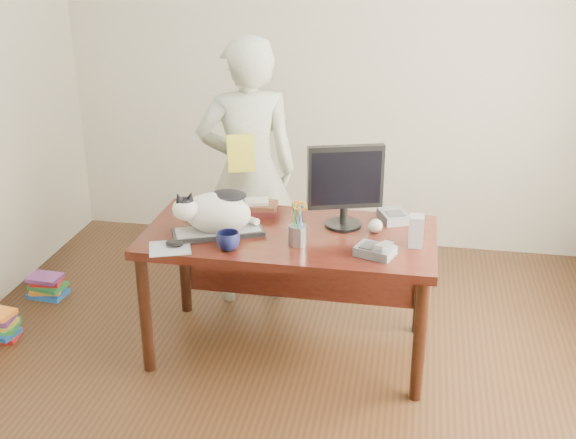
{
  "coord_description": "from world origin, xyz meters",
  "views": [
    {
      "loc": [
        0.65,
        -2.98,
        2.34
      ],
      "look_at": [
        0.0,
        0.55,
        0.85
      ],
      "focal_mm": 45.0,
      "sensor_mm": 36.0,
      "label": 1
    }
  ],
  "objects_px": {
    "pen_cup": "(298,232)",
    "phone": "(376,250)",
    "baseball": "(376,226)",
    "person": "(248,173)",
    "desk": "(292,251)",
    "cat": "(215,211)",
    "mouse": "(175,243)",
    "speaker": "(416,231)",
    "calculator": "(393,216)",
    "book_pile_b": "(47,286)",
    "monitor": "(345,182)",
    "keyboard": "(218,232)",
    "coffee_mug": "(228,241)",
    "book_stack": "(259,207)"
  },
  "relations": [
    {
      "from": "mouse",
      "to": "book_pile_b",
      "type": "height_order",
      "value": "mouse"
    },
    {
      "from": "mouse",
      "to": "desk",
      "type": "bearing_deg",
      "value": 12.75
    },
    {
      "from": "person",
      "to": "book_pile_b",
      "type": "relative_size",
      "value": 6.73
    },
    {
      "from": "cat",
      "to": "speaker",
      "type": "distance_m",
      "value": 1.08
    },
    {
      "from": "mouse",
      "to": "baseball",
      "type": "relative_size",
      "value": 1.45
    },
    {
      "from": "cat",
      "to": "speaker",
      "type": "relative_size",
      "value": 2.67
    },
    {
      "from": "desk",
      "to": "keyboard",
      "type": "height_order",
      "value": "keyboard"
    },
    {
      "from": "cat",
      "to": "person",
      "type": "xyz_separation_m",
      "value": [
        0.01,
        0.72,
        -0.02
      ]
    },
    {
      "from": "pen_cup",
      "to": "coffee_mug",
      "type": "xyz_separation_m",
      "value": [
        -0.35,
        -0.13,
        -0.02
      ]
    },
    {
      "from": "baseball",
      "to": "person",
      "type": "relative_size",
      "value": 0.05
    },
    {
      "from": "book_stack",
      "to": "mouse",
      "type": "bearing_deg",
      "value": -128.41
    },
    {
      "from": "baseball",
      "to": "monitor",
      "type": "bearing_deg",
      "value": 166.15
    },
    {
      "from": "monitor",
      "to": "speaker",
      "type": "distance_m",
      "value": 0.47
    },
    {
      "from": "cat",
      "to": "monitor",
      "type": "xyz_separation_m",
      "value": [
        0.68,
        0.24,
        0.13
      ]
    },
    {
      "from": "baseball",
      "to": "book_stack",
      "type": "bearing_deg",
      "value": 166.82
    },
    {
      "from": "coffee_mug",
      "to": "book_pile_b",
      "type": "bearing_deg",
      "value": 156.75
    },
    {
      "from": "phone",
      "to": "speaker",
      "type": "distance_m",
      "value": 0.26
    },
    {
      "from": "keyboard",
      "to": "mouse",
      "type": "bearing_deg",
      "value": -155.98
    },
    {
      "from": "coffee_mug",
      "to": "speaker",
      "type": "distance_m",
      "value": 0.99
    },
    {
      "from": "desk",
      "to": "book_stack",
      "type": "xyz_separation_m",
      "value": [
        -0.23,
        0.17,
        0.18
      ]
    },
    {
      "from": "cat",
      "to": "calculator",
      "type": "bearing_deg",
      "value": -2.36
    },
    {
      "from": "monitor",
      "to": "mouse",
      "type": "bearing_deg",
      "value": -170.86
    },
    {
      "from": "baseball",
      "to": "mouse",
      "type": "bearing_deg",
      "value": -159.35
    },
    {
      "from": "mouse",
      "to": "person",
      "type": "distance_m",
      "value": 0.93
    },
    {
      "from": "desk",
      "to": "book_stack",
      "type": "distance_m",
      "value": 0.34
    },
    {
      "from": "person",
      "to": "keyboard",
      "type": "bearing_deg",
      "value": 69.21
    },
    {
      "from": "pen_cup",
      "to": "speaker",
      "type": "xyz_separation_m",
      "value": [
        0.61,
        0.1,
        0.02
      ]
    },
    {
      "from": "desk",
      "to": "calculator",
      "type": "distance_m",
      "value": 0.61
    },
    {
      "from": "book_pile_b",
      "to": "keyboard",
      "type": "bearing_deg",
      "value": -18.3
    },
    {
      "from": "monitor",
      "to": "phone",
      "type": "height_order",
      "value": "monitor"
    },
    {
      "from": "pen_cup",
      "to": "book_stack",
      "type": "distance_m",
      "value": 0.5
    },
    {
      "from": "coffee_mug",
      "to": "cat",
      "type": "bearing_deg",
      "value": 125.03
    },
    {
      "from": "coffee_mug",
      "to": "phone",
      "type": "distance_m",
      "value": 0.77
    },
    {
      "from": "pen_cup",
      "to": "book_stack",
      "type": "relative_size",
      "value": 1.05
    },
    {
      "from": "desk",
      "to": "monitor",
      "type": "bearing_deg",
      "value": 11.25
    },
    {
      "from": "desk",
      "to": "phone",
      "type": "bearing_deg",
      "value": -30.0
    },
    {
      "from": "speaker",
      "to": "book_pile_b",
      "type": "xyz_separation_m",
      "value": [
        -2.4,
        0.4,
        -0.76
      ]
    },
    {
      "from": "pen_cup",
      "to": "person",
      "type": "xyz_separation_m",
      "value": [
        -0.45,
        0.76,
        0.05
      ]
    },
    {
      "from": "pen_cup",
      "to": "phone",
      "type": "xyz_separation_m",
      "value": [
        0.42,
        -0.06,
        -0.04
      ]
    },
    {
      "from": "calculator",
      "to": "cat",
      "type": "bearing_deg",
      "value": 179.11
    },
    {
      "from": "monitor",
      "to": "phone",
      "type": "relative_size",
      "value": 2.11
    },
    {
      "from": "monitor",
      "to": "book_pile_b",
      "type": "xyz_separation_m",
      "value": [
        -2.01,
        0.22,
        -0.95
      ]
    },
    {
      "from": "speaker",
      "to": "person",
      "type": "bearing_deg",
      "value": 146.96
    },
    {
      "from": "phone",
      "to": "cat",
      "type": "bearing_deg",
      "value": -167.35
    },
    {
      "from": "baseball",
      "to": "person",
      "type": "xyz_separation_m",
      "value": [
        -0.84,
        0.52,
        0.08
      ]
    },
    {
      "from": "desk",
      "to": "cat",
      "type": "bearing_deg",
      "value": -155.55
    },
    {
      "from": "cat",
      "to": "mouse",
      "type": "height_order",
      "value": "cat"
    },
    {
      "from": "book_stack",
      "to": "calculator",
      "type": "bearing_deg",
      "value": -5.15
    },
    {
      "from": "pen_cup",
      "to": "baseball",
      "type": "bearing_deg",
      "value": 30.71
    },
    {
      "from": "cat",
      "to": "keyboard",
      "type": "bearing_deg",
      "value": 8.36
    }
  ]
}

